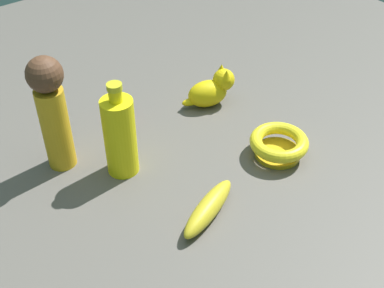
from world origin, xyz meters
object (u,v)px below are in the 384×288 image
at_px(cat_figurine, 212,89).
at_px(banana, 208,208).
at_px(nail_polish_jar, 122,113).
at_px(bowl, 279,144).
at_px(bottle_tall, 120,135).
at_px(person_figure_adult, 52,110).

distance_m(cat_figurine, banana, 0.36).
distance_m(nail_polish_jar, banana, 0.35).
distance_m(nail_polish_jar, bowl, 0.36).
bearing_deg(nail_polish_jar, banana, -6.13).
relative_size(cat_figurine, nail_polish_jar, 3.11).
distance_m(cat_figurine, bottle_tall, 0.30).
height_order(cat_figurine, bottle_tall, bottle_tall).
distance_m(banana, bowl, 0.23).
relative_size(nail_polish_jar, bottle_tall, 0.20).
bearing_deg(nail_polish_jar, bowl, 31.19).
xyz_separation_m(nail_polish_jar, bottle_tall, (0.14, -0.09, 0.07)).
bearing_deg(banana, bowl, 169.19).
xyz_separation_m(cat_figurine, nail_polish_jar, (-0.08, -0.20, -0.02)).
xyz_separation_m(person_figure_adult, nail_polish_jar, (-0.05, 0.18, -0.11)).
height_order(person_figure_adult, banana, person_figure_adult).
xyz_separation_m(nail_polish_jar, bowl, (0.31, 0.18, 0.01)).
bearing_deg(bowl, bottle_tall, -120.40).
bearing_deg(person_figure_adult, cat_figurine, 85.99).
relative_size(person_figure_adult, bowl, 2.02).
xyz_separation_m(nail_polish_jar, banana, (0.35, -0.04, 0.00)).
xyz_separation_m(banana, bowl, (-0.04, 0.22, 0.01)).
distance_m(cat_figurine, person_figure_adult, 0.39).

